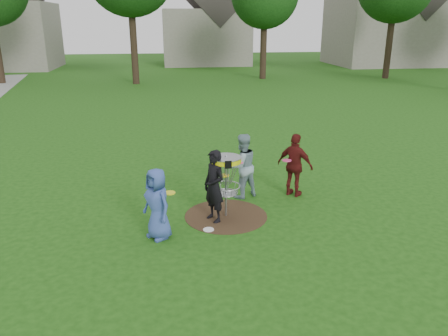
{
  "coord_description": "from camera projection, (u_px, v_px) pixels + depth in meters",
  "views": [
    {
      "loc": [
        -1.23,
        -8.58,
        4.04
      ],
      "look_at": [
        0.0,
        0.3,
        1.0
      ],
      "focal_mm": 35.0,
      "sensor_mm": 36.0,
      "label": 1
    }
  ],
  "objects": [
    {
      "name": "player_grey",
      "position": [
        242.0,
        166.0,
        10.3
      ],
      "size": [
        0.93,
        0.84,
        1.55
      ],
      "primitive_type": "imported",
      "rotation": [
        0.0,
        0.0,
        3.55
      ],
      "color": "#809CA5",
      "rests_on": "ground"
    },
    {
      "name": "player_blue",
      "position": [
        157.0,
        204.0,
        8.34
      ],
      "size": [
        0.77,
        0.82,
        1.42
      ],
      "primitive_type": "imported",
      "rotation": [
        0.0,
        0.0,
        -0.94
      ],
      "color": "#364E97",
      "rests_on": "ground"
    },
    {
      "name": "ground",
      "position": [
        226.0,
        216.0,
        9.5
      ],
      "size": [
        100.0,
        100.0,
        0.0
      ],
      "primitive_type": "plane",
      "color": "#19470F",
      "rests_on": "ground"
    },
    {
      "name": "disc_on_grass",
      "position": [
        209.0,
        230.0,
        8.85
      ],
      "size": [
        0.22,
        0.22,
        0.02
      ],
      "primitive_type": "cylinder",
      "color": "white",
      "rests_on": "ground"
    },
    {
      "name": "dirt_patch",
      "position": [
        226.0,
        216.0,
        9.5
      ],
      "size": [
        1.8,
        1.8,
        0.01
      ],
      "primitive_type": "cylinder",
      "color": "#47331E",
      "rests_on": "ground"
    },
    {
      "name": "player_maroon",
      "position": [
        295.0,
        165.0,
        10.38
      ],
      "size": [
        0.92,
        0.88,
        1.54
      ],
      "primitive_type": "imported",
      "rotation": [
        0.0,
        0.0,
        2.4
      ],
      "color": "#551513",
      "rests_on": "ground"
    },
    {
      "name": "house_row",
      "position": [
        226.0,
        19.0,
        39.81
      ],
      "size": [
        44.5,
        10.65,
        11.62
      ],
      "color": "gray",
      "rests_on": "ground"
    },
    {
      "name": "disc_golf_basket",
      "position": [
        226.0,
        172.0,
        9.17
      ],
      "size": [
        0.66,
        0.67,
        1.38
      ],
      "color": "#9EA0A5",
      "rests_on": "ground"
    },
    {
      "name": "player_black",
      "position": [
        214.0,
        186.0,
        9.05
      ],
      "size": [
        0.6,
        0.67,
        1.55
      ],
      "primitive_type": "imported",
      "rotation": [
        0.0,
        0.0,
        -1.06
      ],
      "color": "black",
      "rests_on": "ground"
    },
    {
      "name": "held_discs",
      "position": [
        233.0,
        172.0,
        9.44
      ],
      "size": [
        2.97,
        1.69,
        0.1
      ],
      "color": "yellow",
      "rests_on": "ground"
    }
  ]
}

